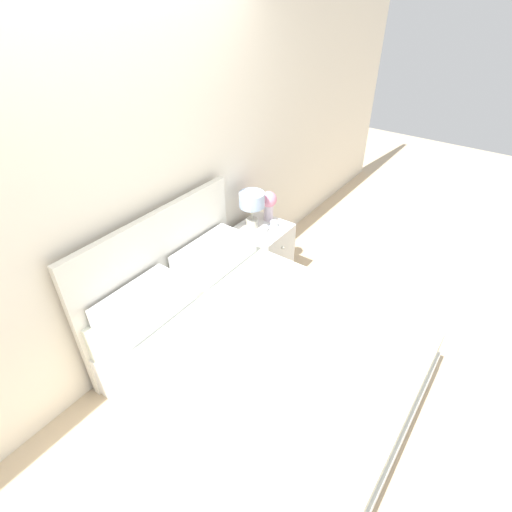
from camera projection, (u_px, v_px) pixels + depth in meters
The scene contains 8 objects.
ground_plane at pixel (170, 331), 3.35m from camera, with size 12.00×12.00×0.00m, color #CCB28E.
wall_back at pixel (137, 187), 2.62m from camera, with size 8.00×0.06×2.60m.
bed at pixel (256, 353), 2.73m from camera, with size 1.47×1.92×1.13m.
nightstand at pixel (262, 255), 3.73m from camera, with size 0.44×0.45×0.60m.
table_lamp at pixel (252, 203), 3.42m from camera, with size 0.22×0.22×0.33m.
flower_vase at pixel (269, 203), 3.57m from camera, with size 0.14×0.14×0.28m.
teacup at pixel (274, 224), 3.55m from camera, with size 0.11×0.11×0.06m.
alarm_clock at pixel (264, 229), 3.47m from camera, with size 0.07×0.05×0.06m.
Camera 1 is at (-1.48, -1.97, 2.46)m, focal length 28.00 mm.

